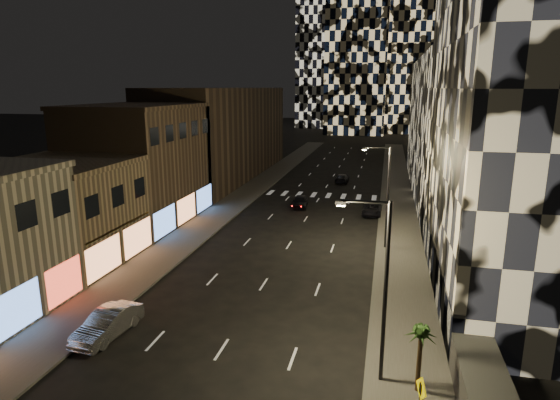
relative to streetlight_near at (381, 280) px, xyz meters
The scene contains 17 objects.
sidewalk_left 44.33m from the streetlight_near, 114.65° to the left, with size 4.00×120.00×0.15m, color #47443F.
sidewalk_right 40.38m from the streetlight_near, 87.64° to the left, with size 4.00×120.00×0.15m, color #47443F.
curb_left 43.50m from the streetlight_near, 112.12° to the left, with size 0.20×120.00×0.15m, color #4C4C47.
curb_right 40.35m from the streetlight_near, 90.65° to the left, with size 0.20×120.00×0.15m, color #4C4C47.
retail_tan 27.67m from the streetlight_near, 156.55° to the left, with size 10.00×10.00×8.00m, color #7A6349.
retail_brown 34.58m from the streetlight_near, 137.17° to the left, with size 10.00×15.00×12.00m, color brown.
retail_filler_left 56.09m from the streetlight_near, 116.89° to the left, with size 10.00×40.00×14.00m, color brown.
midrise_base 15.51m from the streetlight_near, 74.78° to the left, with size 0.60×25.00×3.00m, color #383838.
midrise_filler_right 48.56m from the streetlight_near, 76.08° to the left, with size 16.00×40.00×18.00m, color #232326.
streetlight_near is the anchor object (origin of this frame).
streetlight_far 20.00m from the streetlight_near, 90.00° to the left, with size 2.55×0.25×9.00m.
car_silver_parked 15.93m from the streetlight_near, behind, with size 1.67×4.78×1.58m, color #98999D.
car_dark_midlane 34.65m from the streetlight_near, 106.76° to the left, with size 1.70×4.23×1.44m, color black.
car_dark_oncoming 49.96m from the streetlight_near, 97.47° to the left, with size 1.81×4.45×1.29m, color black.
car_dark_rightlane 31.86m from the streetlight_near, 92.47° to the left, with size 2.05×4.44×1.23m, color black.
ped_sign 5.41m from the streetlight_near, 66.63° to the right, with size 0.33×0.98×3.02m.
palm_tree 3.16m from the streetlight_near, 14.28° to the right, with size 1.70×1.69×3.34m.
Camera 1 is at (8.32, -10.81, 14.06)m, focal length 30.00 mm.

